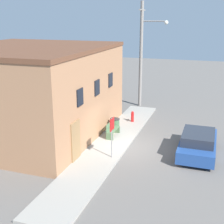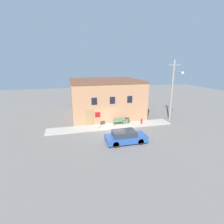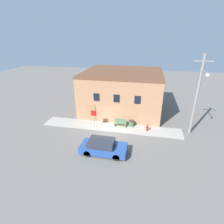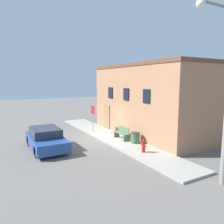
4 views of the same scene
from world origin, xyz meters
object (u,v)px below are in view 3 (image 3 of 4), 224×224
(stop_sign, at_px, (94,116))
(bench, at_px, (120,123))
(fire_hydrant, at_px, (147,128))
(trash_bin, at_px, (131,123))
(parked_car, at_px, (103,147))
(utility_pole, at_px, (197,95))

(stop_sign, bearing_deg, bench, 18.46)
(fire_hydrant, relative_size, stop_sign, 0.35)
(fire_hydrant, height_order, stop_sign, stop_sign)
(trash_bin, relative_size, parked_car, 0.17)
(parked_car, bearing_deg, fire_hydrant, 50.77)
(utility_pole, xyz_separation_m, parked_car, (-8.54, -5.27, -3.89))
(fire_hydrant, relative_size, utility_pole, 0.09)
(bench, height_order, utility_pole, utility_pole)
(stop_sign, bearing_deg, parked_car, -63.17)
(utility_pole, bearing_deg, fire_hydrant, -173.93)
(utility_pole, bearing_deg, parked_car, -148.32)
(fire_hydrant, distance_m, parked_car, 6.17)
(fire_hydrant, relative_size, parked_car, 0.18)
(stop_sign, xyz_separation_m, trash_bin, (4.21, 1.22, -1.15))
(trash_bin, bearing_deg, parked_car, -110.56)
(stop_sign, xyz_separation_m, bench, (2.92, 0.97, -1.09))
(fire_hydrant, xyz_separation_m, bench, (-3.14, 0.46, 0.05))
(parked_car, bearing_deg, trash_bin, 69.44)
(stop_sign, xyz_separation_m, utility_pole, (10.70, 1.01, 2.90))
(fire_hydrant, distance_m, stop_sign, 6.18)
(trash_bin, bearing_deg, utility_pole, -1.93)
(fire_hydrant, height_order, parked_car, parked_car)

